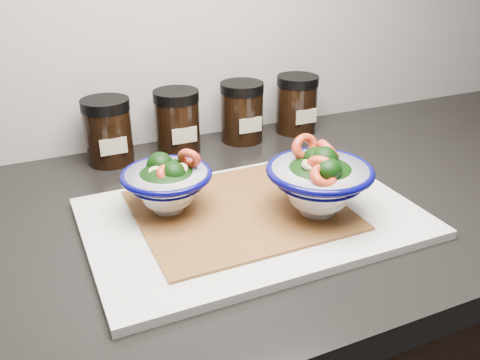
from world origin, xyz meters
name	(u,v)px	position (x,y,z in m)	size (l,w,h in m)	color
countertop	(253,214)	(0.00, 1.45, 0.88)	(3.50, 0.60, 0.04)	black
cutting_board	(252,218)	(-0.02, 1.40, 0.91)	(0.45, 0.30, 0.01)	silver
bamboo_mat	(240,210)	(-0.04, 1.42, 0.91)	(0.28, 0.24, 0.00)	#A36A31
bowl_left	(167,184)	(-0.13, 1.46, 0.95)	(0.12, 0.12, 0.10)	white
bowl_right	(319,181)	(0.06, 1.37, 0.96)	(0.15, 0.15, 0.11)	white
spice_jar_a	(108,131)	(-0.16, 1.69, 0.96)	(0.08, 0.08, 0.11)	black
spice_jar_b	(177,121)	(-0.04, 1.69, 0.96)	(0.08, 0.08, 0.11)	black
spice_jar_c	(242,112)	(0.09, 1.69, 0.96)	(0.08, 0.08, 0.11)	black
spice_jar_d	(297,104)	(0.21, 1.69, 0.96)	(0.08, 0.08, 0.11)	black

